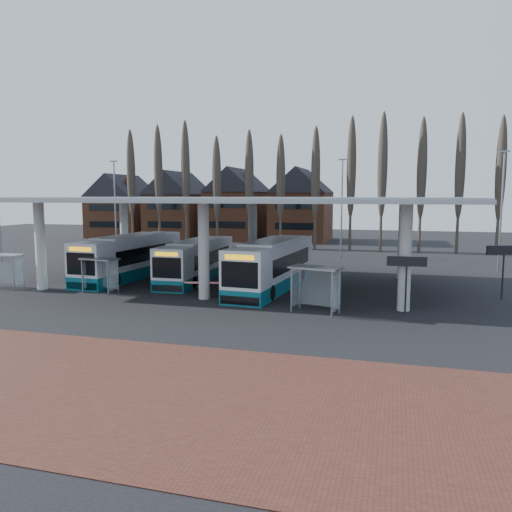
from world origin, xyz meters
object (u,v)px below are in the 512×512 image
(bus_2, at_px, (273,266))
(shelter_2, at_px, (317,279))
(bus_1, at_px, (197,261))
(shelter_1, at_px, (101,267))
(shelter_0, at_px, (5,263))
(bus_0, at_px, (131,257))

(bus_2, xyz_separation_m, shelter_2, (4.05, -6.40, 0.27))
(bus_1, xyz_separation_m, shelter_2, (10.52, -8.37, 0.43))
(bus_1, xyz_separation_m, shelter_1, (-4.19, -6.48, 0.24))
(bus_1, distance_m, shelter_1, 7.72)
(shelter_0, relative_size, shelter_1, 1.01)
(bus_0, distance_m, shelter_0, 8.90)
(bus_0, distance_m, shelter_2, 17.85)
(shelter_0, xyz_separation_m, shelter_1, (7.39, 0.36, -0.04))
(bus_1, height_order, shelter_1, bus_1)
(bus_2, bearing_deg, shelter_1, -152.74)
(bus_1, distance_m, shelter_2, 13.45)
(bus_0, bearing_deg, shelter_1, -75.64)
(bus_2, relative_size, shelter_1, 4.68)
(bus_1, relative_size, shelter_2, 3.65)
(bus_0, height_order, shelter_1, bus_0)
(bus_1, height_order, bus_2, bus_2)
(bus_1, xyz_separation_m, shelter_0, (-11.58, -6.84, 0.29))
(bus_0, xyz_separation_m, bus_1, (5.45, 0.39, -0.14))
(bus_2, height_order, shelter_2, bus_2)
(shelter_1, bearing_deg, shelter_2, 0.86)
(shelter_0, distance_m, shelter_2, 22.15)
(bus_0, bearing_deg, bus_2, -4.84)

